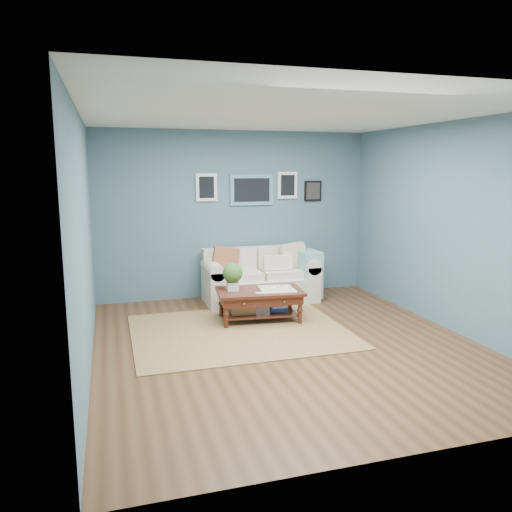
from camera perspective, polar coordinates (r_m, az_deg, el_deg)
name	(u,v)px	position (r m, az deg, el deg)	size (l,w,h in m)	color
room_shell	(287,232)	(5.88, 3.54, 2.73)	(5.00, 5.02, 2.70)	brown
area_rug	(240,331)	(6.57, -1.88, -8.59)	(2.75, 2.20, 0.01)	brown
loveseat	(264,277)	(7.99, 0.96, -2.43)	(1.81, 0.82, 0.93)	beige
coffee_table	(255,295)	(6.93, -0.09, -4.51)	(1.23, 0.79, 0.82)	#32140A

